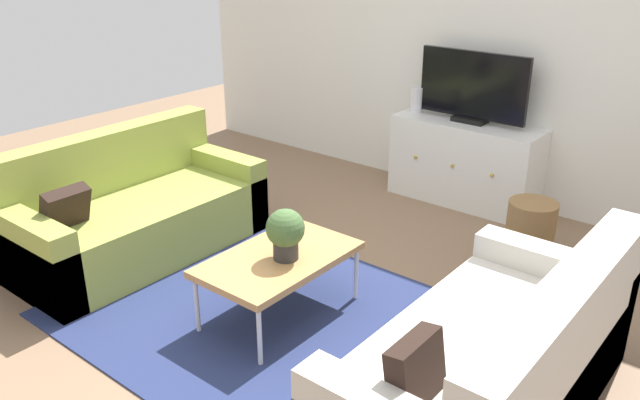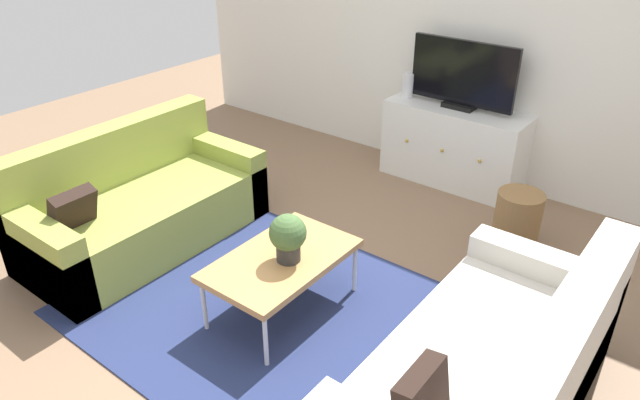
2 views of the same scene
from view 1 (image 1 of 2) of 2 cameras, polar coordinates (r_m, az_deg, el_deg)
name	(u,v)px [view 1 (image 1 of 2)]	position (r m, az deg, el deg)	size (l,w,h in m)	color
ground_plane	(288,309)	(4.15, -2.79, -9.57)	(10.00, 10.00, 0.00)	#84664C
wall_back	(490,40)	(5.72, 14.66, 13.38)	(6.40, 0.12, 2.70)	silver
area_rug	(272,319)	(4.05, -4.23, -10.36)	(2.50, 1.90, 0.01)	navy
couch_left_side	(131,214)	(4.93, -16.28, -1.22)	(0.87, 1.79, 0.86)	olive
couch_right_side	(501,371)	(3.28, 15.55, -14.27)	(0.87, 1.79, 0.86)	beige
coffee_table	(279,261)	(3.90, -3.60, -5.34)	(0.59, 0.96, 0.41)	#B7844C
potted_plant	(285,232)	(3.78, -3.05, -2.81)	(0.23, 0.23, 0.31)	#2D2D2D
tv_console	(465,163)	(5.71, 12.58, 3.22)	(1.26, 0.47, 0.71)	white
flat_screen_tv	(473,87)	(5.55, 13.25, 9.59)	(0.94, 0.16, 0.59)	black
glass_vase	(417,100)	(5.81, 8.47, 8.68)	(0.11, 0.11, 0.22)	silver
wicker_basket	(530,232)	(4.83, 17.93, -2.70)	(0.34, 0.34, 0.46)	olive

